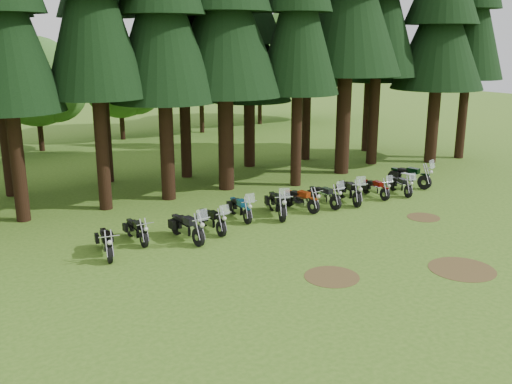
# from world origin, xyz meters

# --- Properties ---
(ground) EXTENTS (120.00, 120.00, 0.00)m
(ground) POSITION_xyz_m (0.00, 0.00, 0.00)
(ground) COLOR #3C661A
(ground) RESTS_ON ground
(pine_front_9) EXTENTS (5.44, 5.44, 15.89)m
(pine_front_9) POSITION_xyz_m (13.94, 7.83, 9.51)
(pine_front_9) COLOR black
(pine_front_9) RESTS_ON ground
(pine_back_4) EXTENTS (4.94, 4.94, 13.78)m
(pine_back_4) POSITION_xyz_m (4.04, 13.25, 8.25)
(pine_back_4) COLOR black
(pine_back_4) RESTS_ON ground
(decid_3) EXTENTS (6.12, 5.95, 7.65)m
(decid_3) POSITION_xyz_m (-4.71, 25.13, 4.51)
(decid_3) COLOR black
(decid_3) RESTS_ON ground
(decid_4) EXTENTS (5.93, 5.76, 7.41)m
(decid_4) POSITION_xyz_m (1.58, 26.32, 4.37)
(decid_4) COLOR black
(decid_4) RESTS_ON ground
(decid_5) EXTENTS (8.45, 8.21, 10.56)m
(decid_5) POSITION_xyz_m (8.29, 25.71, 6.23)
(decid_5) COLOR black
(decid_5) RESTS_ON ground
(decid_6) EXTENTS (7.06, 6.86, 8.82)m
(decid_6) POSITION_xyz_m (14.85, 27.01, 5.20)
(decid_6) COLOR black
(decid_6) RESTS_ON ground
(decid_7) EXTENTS (8.44, 8.20, 10.55)m
(decid_7) POSITION_xyz_m (19.46, 26.83, 6.22)
(decid_7) COLOR black
(decid_7) RESTS_ON ground
(dirt_patch_0) EXTENTS (1.80, 1.80, 0.01)m
(dirt_patch_0) POSITION_xyz_m (-3.00, -2.00, 0.01)
(dirt_patch_0) COLOR #4C3D1E
(dirt_patch_0) RESTS_ON ground
(dirt_patch_1) EXTENTS (1.40, 1.40, 0.01)m
(dirt_patch_1) POSITION_xyz_m (4.50, 0.50, 0.01)
(dirt_patch_1) COLOR #4C3D1E
(dirt_patch_1) RESTS_ON ground
(dirt_patch_2) EXTENTS (2.20, 2.20, 0.01)m
(dirt_patch_2) POSITION_xyz_m (1.00, -4.00, 0.01)
(dirt_patch_2) COLOR #4C3D1E
(dirt_patch_2) RESTS_ON ground
(motorcycle_0) EXTENTS (0.61, 2.12, 0.87)m
(motorcycle_0) POSITION_xyz_m (-8.30, 3.97, 0.45)
(motorcycle_0) COLOR black
(motorcycle_0) RESTS_ON ground
(motorcycle_1) EXTENTS (0.31, 2.02, 0.82)m
(motorcycle_1) POSITION_xyz_m (-6.86, 4.67, 0.42)
(motorcycle_1) COLOR black
(motorcycle_1) RESTS_ON ground
(motorcycle_2) EXTENTS (0.46, 2.38, 1.49)m
(motorcycle_2) POSITION_xyz_m (-5.22, 3.72, 0.50)
(motorcycle_2) COLOR black
(motorcycle_2) RESTS_ON ground
(motorcycle_3) EXTENTS (0.40, 2.13, 1.34)m
(motorcycle_3) POSITION_xyz_m (-3.92, 4.07, 0.45)
(motorcycle_3) COLOR black
(motorcycle_3) RESTS_ON ground
(motorcycle_4) EXTENTS (0.63, 2.18, 1.37)m
(motorcycle_4) POSITION_xyz_m (-2.10, 4.81, 0.46)
(motorcycle_4) COLOR black
(motorcycle_4) RESTS_ON ground
(motorcycle_5) EXTENTS (1.19, 2.37, 1.54)m
(motorcycle_5) POSITION_xyz_m (-0.56, 4.26, 0.51)
(motorcycle_5) COLOR black
(motorcycle_5) RESTS_ON ground
(motorcycle_6) EXTENTS (0.43, 2.18, 0.89)m
(motorcycle_6) POSITION_xyz_m (0.86, 4.39, 0.45)
(motorcycle_6) COLOR black
(motorcycle_6) RESTS_ON ground
(motorcycle_7) EXTENTS (0.42, 2.21, 1.40)m
(motorcycle_7) POSITION_xyz_m (2.12, 4.25, 0.47)
(motorcycle_7) COLOR black
(motorcycle_7) RESTS_ON ground
(motorcycle_8) EXTENTS (1.08, 2.36, 1.52)m
(motorcycle_8) POSITION_xyz_m (3.50, 4.04, 0.51)
(motorcycle_8) COLOR black
(motorcycle_8) RESTS_ON ground
(motorcycle_9) EXTENTS (0.50, 2.04, 1.28)m
(motorcycle_9) POSITION_xyz_m (5.19, 4.01, 0.43)
(motorcycle_9) COLOR black
(motorcycle_9) RESTS_ON ground
(motorcycle_10) EXTENTS (0.83, 1.99, 1.27)m
(motorcycle_10) POSITION_xyz_m (6.63, 3.70, 0.42)
(motorcycle_10) COLOR black
(motorcycle_10) RESTS_ON ground
(motorcycle_11) EXTENTS (0.81, 2.51, 1.58)m
(motorcycle_11) POSITION_xyz_m (8.15, 4.46, 0.53)
(motorcycle_11) COLOR black
(motorcycle_11) RESTS_ON ground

